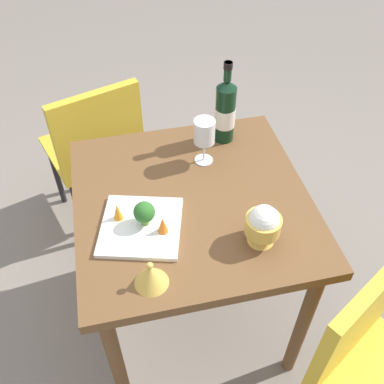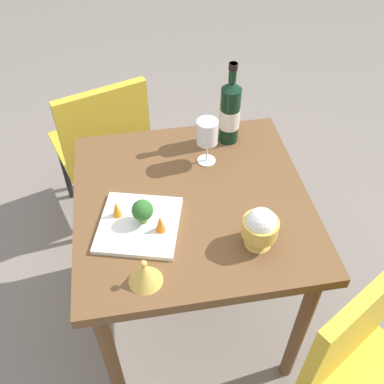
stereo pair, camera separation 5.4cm
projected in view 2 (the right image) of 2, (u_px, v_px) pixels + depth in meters
name	position (u px, v px, depth m)	size (l,w,h in m)	color
ground_plane	(192.00, 310.00, 2.03)	(8.00, 8.00, 0.00)	gray
dining_table	(192.00, 218.00, 1.57)	(0.79, 0.79, 0.75)	brown
chair_near_window	(104.00, 142.00, 2.05)	(0.51, 0.51, 0.85)	gold
chair_by_wall	(364.00, 366.00, 1.32)	(0.55, 0.55, 0.85)	gold
wine_bottle	(230.00, 112.00, 1.62)	(0.08, 0.08, 0.33)	black
wine_glass	(207.00, 133.00, 1.54)	(0.08, 0.08, 0.18)	white
rice_bowl	(260.00, 227.00, 1.31)	(0.11, 0.11, 0.14)	gold
rice_bowl_lid	(145.00, 273.00, 1.24)	(0.10, 0.10, 0.09)	gold
serving_plate	(139.00, 224.00, 1.40)	(0.31, 0.31, 0.02)	white
broccoli_floret	(142.00, 211.00, 1.37)	(0.07, 0.07, 0.09)	#729E4C
carrot_garnish_left	(160.00, 224.00, 1.35)	(0.03, 0.03, 0.06)	orange
carrot_garnish_right	(117.00, 209.00, 1.40)	(0.03, 0.03, 0.06)	orange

